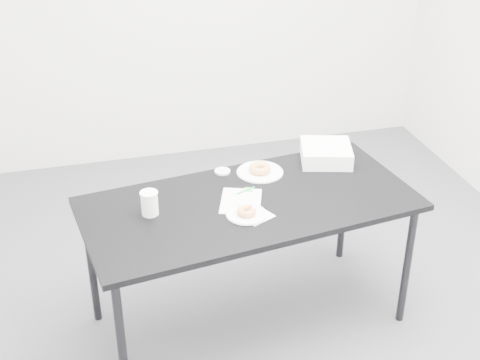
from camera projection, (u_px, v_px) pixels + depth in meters
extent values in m
plane|color=#4A4B4F|center=(248.00, 302.00, 3.85)|extent=(4.00, 4.00, 0.00)
cube|color=black|center=(250.00, 204.00, 3.36)|extent=(1.76, 1.00, 0.03)
cylinder|color=black|center=(122.00, 345.00, 3.02)|extent=(0.04, 0.04, 0.73)
cylinder|color=black|center=(91.00, 265.00, 3.55)|extent=(0.04, 0.04, 0.73)
cylinder|color=black|center=(407.00, 266.00, 3.54)|extent=(0.04, 0.04, 0.73)
cylinder|color=black|center=(344.00, 206.00, 4.07)|extent=(0.04, 0.04, 0.73)
cube|color=white|center=(241.00, 201.00, 3.35)|extent=(0.27, 0.30, 0.00)
cube|color=green|center=(248.00, 189.00, 3.45)|extent=(0.05, 0.05, 0.00)
cylinder|color=#0D926B|center=(246.00, 191.00, 3.44)|extent=(0.11, 0.05, 0.01)
cube|color=white|center=(256.00, 215.00, 3.24)|extent=(0.19, 0.19, 0.00)
cylinder|color=white|center=(247.00, 214.00, 3.24)|extent=(0.20, 0.20, 0.01)
torus|color=#E59248|center=(247.00, 211.00, 3.23)|extent=(0.12, 0.12, 0.03)
cylinder|color=white|center=(260.00, 172.00, 3.62)|extent=(0.25, 0.25, 0.01)
torus|color=#E59248|center=(260.00, 168.00, 3.61)|extent=(0.16, 0.16, 0.04)
cylinder|color=white|center=(150.00, 203.00, 3.22)|extent=(0.08, 0.08, 0.12)
cylinder|color=white|center=(222.00, 171.00, 3.62)|extent=(0.09, 0.09, 0.01)
cube|color=white|center=(326.00, 153.00, 3.72)|extent=(0.34, 0.34, 0.09)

